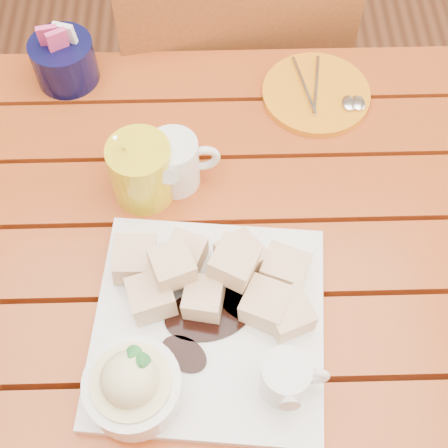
{
  "coord_description": "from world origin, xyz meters",
  "views": [
    {
      "loc": [
        0.04,
        -0.39,
        1.51
      ],
      "look_at": [
        0.05,
        0.01,
        0.82
      ],
      "focal_mm": 50.0,
      "sensor_mm": 36.0,
      "label": 1
    }
  ],
  "objects_px": {
    "dessert_plate": "(195,331)",
    "coffee_mug_right": "(143,170)",
    "orange_saucer": "(317,94)",
    "chair_far": "(228,90)",
    "table": "(190,292)"
  },
  "relations": [
    {
      "from": "dessert_plate",
      "to": "coffee_mug_right",
      "type": "distance_m",
      "value": 0.24
    },
    {
      "from": "dessert_plate",
      "to": "orange_saucer",
      "type": "distance_m",
      "value": 0.45
    },
    {
      "from": "orange_saucer",
      "to": "chair_far",
      "type": "bearing_deg",
      "value": 117.73
    },
    {
      "from": "dessert_plate",
      "to": "coffee_mug_right",
      "type": "xyz_separation_m",
      "value": [
        -0.07,
        0.23,
        0.02
      ]
    },
    {
      "from": "table",
      "to": "dessert_plate",
      "type": "xyz_separation_m",
      "value": [
        0.01,
        -0.12,
        0.14
      ]
    },
    {
      "from": "table",
      "to": "coffee_mug_right",
      "type": "distance_m",
      "value": 0.2
    },
    {
      "from": "table",
      "to": "dessert_plate",
      "type": "height_order",
      "value": "dessert_plate"
    },
    {
      "from": "table",
      "to": "chair_far",
      "type": "distance_m",
      "value": 0.57
    },
    {
      "from": "table",
      "to": "coffee_mug_right",
      "type": "relative_size",
      "value": 8.15
    },
    {
      "from": "orange_saucer",
      "to": "chair_far",
      "type": "relative_size",
      "value": 0.2
    },
    {
      "from": "dessert_plate",
      "to": "chair_far",
      "type": "relative_size",
      "value": 0.36
    },
    {
      "from": "table",
      "to": "dessert_plate",
      "type": "relative_size",
      "value": 3.79
    },
    {
      "from": "dessert_plate",
      "to": "coffee_mug_right",
      "type": "height_order",
      "value": "coffee_mug_right"
    },
    {
      "from": "table",
      "to": "coffee_mug_right",
      "type": "height_order",
      "value": "coffee_mug_right"
    },
    {
      "from": "table",
      "to": "orange_saucer",
      "type": "bearing_deg",
      "value": 54.36
    }
  ]
}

